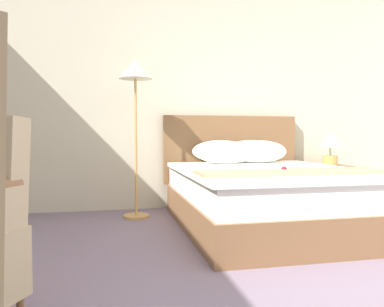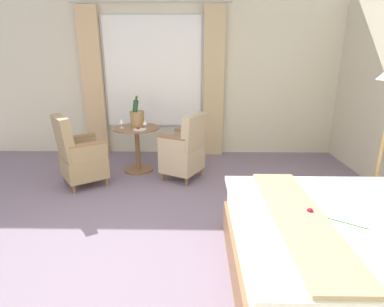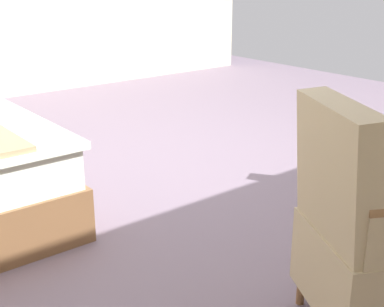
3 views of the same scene
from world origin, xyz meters
name	(u,v)px [view 3 (image 3 of 3)]	position (x,y,z in m)	size (l,w,h in m)	color
ground_plane	(191,172)	(0.00, 0.00, 0.00)	(8.06, 8.06, 0.00)	slate
armchair_by_window	(369,238)	(-1.85, 0.60, 0.43)	(0.71, 0.70, 0.98)	brown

